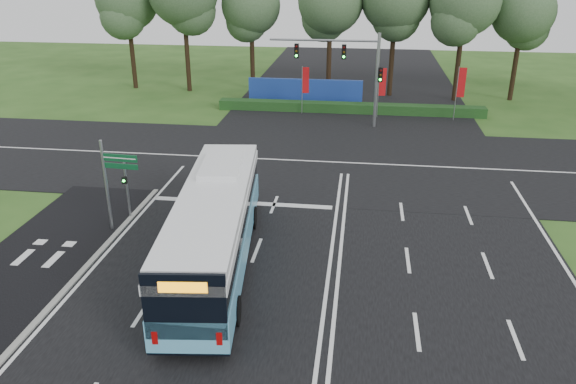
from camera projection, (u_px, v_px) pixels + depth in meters
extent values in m
plane|color=#2B511B|center=(331.00, 256.00, 24.48)|extent=(120.00, 120.00, 0.00)
cube|color=black|center=(331.00, 256.00, 24.47)|extent=(20.00, 120.00, 0.04)
cube|color=black|center=(343.00, 163.00, 35.43)|extent=(120.00, 14.00, 0.05)
cube|color=black|center=(25.00, 271.00, 23.26)|extent=(5.00, 18.00, 0.06)
cube|color=gray|center=(80.00, 274.00, 22.95)|extent=(0.25, 18.00, 0.12)
cube|color=#5FB3DC|center=(216.00, 242.00, 23.25)|extent=(4.06, 12.94, 1.17)
cube|color=black|center=(216.00, 253.00, 23.46)|extent=(4.02, 12.88, 0.32)
cube|color=black|center=(214.00, 219.00, 22.84)|extent=(3.93, 12.74, 1.01)
cube|color=white|center=(214.00, 205.00, 22.59)|extent=(4.06, 12.94, 0.37)
cube|color=white|center=(213.00, 196.00, 22.45)|extent=(3.95, 12.43, 0.37)
cube|color=white|center=(221.00, 166.00, 24.77)|extent=(2.04, 3.35, 0.27)
cube|color=black|center=(185.00, 307.00, 17.01)|extent=(2.57, 0.41, 2.33)
cube|color=orange|center=(183.00, 287.00, 16.69)|extent=(1.48, 0.23, 0.37)
cylinder|color=black|center=(201.00, 217.00, 26.83)|extent=(0.42, 1.13, 1.10)
cylinder|color=black|center=(253.00, 218.00, 26.78)|extent=(0.42, 1.13, 1.10)
cylinder|color=black|center=(165.00, 310.00, 19.79)|extent=(0.42, 1.13, 1.10)
cylinder|color=black|center=(236.00, 311.00, 19.74)|extent=(0.42, 1.13, 1.10)
cylinder|color=gray|center=(127.00, 189.00, 27.49)|extent=(0.12, 0.12, 3.04)
cube|color=black|center=(125.00, 180.00, 27.11)|extent=(0.28, 0.22, 0.35)
sphere|color=#19F233|center=(124.00, 181.00, 27.02)|extent=(0.12, 0.12, 0.12)
cylinder|color=gray|center=(107.00, 186.00, 25.97)|extent=(0.13, 0.13, 4.47)
cube|color=#0C4624|center=(120.00, 158.00, 25.25)|extent=(1.68, 0.18, 0.34)
cube|color=#0C4624|center=(121.00, 166.00, 25.40)|extent=(1.68, 0.18, 0.25)
cube|color=white|center=(119.00, 158.00, 25.22)|extent=(1.56, 0.12, 0.04)
cylinder|color=gray|center=(302.00, 90.00, 45.76)|extent=(0.06, 0.06, 3.92)
cube|color=#B40F12|center=(306.00, 80.00, 45.46)|extent=(0.52, 0.13, 2.09)
cylinder|color=gray|center=(378.00, 93.00, 44.59)|extent=(0.06, 0.06, 4.07)
cube|color=#B40F12|center=(383.00, 82.00, 44.28)|extent=(0.54, 0.15, 2.17)
cylinder|color=gray|center=(456.00, 94.00, 43.79)|extent=(0.07, 0.07, 4.28)
cube|color=#B40F12|center=(462.00, 83.00, 43.39)|extent=(0.57, 0.06, 2.28)
cylinder|color=gray|center=(377.00, 81.00, 41.60)|extent=(0.24, 0.24, 7.00)
cylinder|color=gray|center=(324.00, 40.00, 40.96)|extent=(8.00, 0.16, 0.16)
cube|color=black|center=(344.00, 52.00, 41.09)|extent=(0.32, 0.28, 1.05)
cube|color=black|center=(297.00, 51.00, 41.52)|extent=(0.32, 0.28, 1.05)
cube|color=black|center=(380.00, 75.00, 41.37)|extent=(0.32, 0.28, 1.05)
cube|color=#163914|center=(350.00, 108.00, 46.70)|extent=(22.00, 1.20, 0.80)
cube|color=navy|center=(305.00, 92.00, 49.20)|extent=(10.00, 0.30, 2.20)
cylinder|color=black|center=(132.00, 47.00, 54.18)|extent=(0.44, 0.44, 7.97)
cylinder|color=black|center=(187.00, 45.00, 52.83)|extent=(0.44, 0.44, 8.69)
cylinder|color=black|center=(252.00, 50.00, 53.81)|extent=(0.44, 0.44, 7.49)
sphere|color=#365230|center=(251.00, 5.00, 52.20)|extent=(5.52, 5.52, 5.52)
cylinder|color=black|center=(329.00, 51.00, 51.64)|extent=(0.44, 0.44, 7.95)
sphere|color=#365230|center=(331.00, 1.00, 49.93)|extent=(5.86, 5.86, 5.86)
cylinder|color=black|center=(392.00, 51.00, 51.02)|extent=(0.44, 0.44, 8.27)
cylinder|color=black|center=(459.00, 55.00, 49.21)|extent=(0.44, 0.44, 8.16)
sphere|color=#365230|center=(465.00, 1.00, 47.46)|extent=(6.01, 6.01, 6.01)
cylinder|color=black|center=(516.00, 59.00, 49.62)|extent=(0.44, 0.44, 7.30)
sphere|color=#365230|center=(523.00, 12.00, 48.05)|extent=(5.38, 5.38, 5.38)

